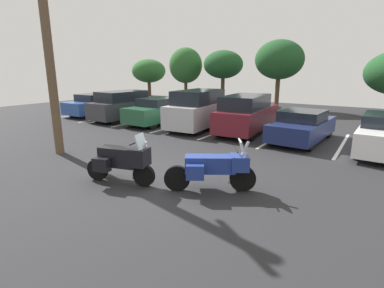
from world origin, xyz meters
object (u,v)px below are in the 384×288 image
Objects in this scene: motorcycle_touring at (122,160)px; car_green at (160,111)px; car_charcoal at (125,106)px; car_maroon at (247,114)px; car_blue at (98,104)px; utility_pole at (46,30)px; car_silver at (200,110)px; motorcycle_second at (214,167)px; car_navy at (302,126)px.

car_green reaches higher than motorcycle_touring.
car_charcoal is 7.93m from car_maroon.
car_blue is 0.93× the size of car_maroon.
car_charcoal is at bearing -177.85° from car_green.
motorcycle_touring is 0.41× the size of car_maroon.
motorcycle_touring is 5.70m from utility_pole.
car_silver is 0.57× the size of utility_pole.
motorcycle_touring reaches higher than motorcycle_second.
utility_pole is (-4.25, 0.89, 3.70)m from motorcycle_touring.
car_green is 0.96× the size of car_silver.
car_charcoal reaches higher than car_green.
car_maroon is 9.19m from utility_pole.
car_green reaches higher than car_blue.
car_charcoal is at bearing -178.30° from car_silver.
car_charcoal is at bearing 134.90° from motorcycle_touring.
motorcycle_second is 0.44× the size of car_green.
motorcycle_second is at bearing -95.14° from car_navy.
car_blue is 0.54× the size of utility_pole.
utility_pole reaches higher than motorcycle_touring.
motorcycle_touring is at bearing -45.10° from car_charcoal.
car_maroon reaches higher than car_green.
utility_pole is (0.75, -6.96, 3.63)m from car_green.
car_blue is 8.42m from car_silver.
motorcycle_second is 12.17m from car_charcoal.
motorcycle_touring is 0.44× the size of car_blue.
car_green is at bearing -178.76° from car_silver.
car_maroon is at bearing 106.29° from motorcycle_second.
motorcycle_touring is at bearing -11.84° from utility_pole.
car_silver is at bearing -1.89° from car_blue.
car_silver is (-2.36, 7.91, 0.32)m from motorcycle_touring.
motorcycle_touring is 0.42× the size of car_silver.
car_charcoal is at bearing -179.86° from car_navy.
utility_pole reaches higher than car_silver.
motorcycle_touring is at bearing -37.21° from car_blue.
car_navy is (0.62, 6.89, 0.02)m from motorcycle_second.
car_charcoal is 8.44m from utility_pole.
car_blue is 3.09m from car_charcoal.
car_charcoal is 0.95× the size of car_maroon.
car_silver is at bearing 106.64° from motorcycle_touring.
car_maroon is at bearing -0.16° from car_blue.
car_navy is (5.31, -0.13, -0.33)m from car_silver.
car_blue reaches higher than motorcycle_touring.
car_silver is at bearing 178.57° from car_navy.
car_navy is (13.72, -0.41, -0.06)m from car_blue.
car_green reaches higher than car_navy.
car_maroon is (10.98, -0.03, 0.21)m from car_blue.
car_blue is at bearing 178.11° from car_silver.
motorcycle_touring is at bearing -91.41° from car_maroon.
motorcycle_touring is 9.31m from car_green.
utility_pole is at bearing -136.25° from car_navy.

